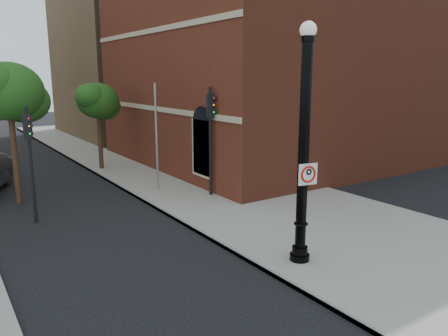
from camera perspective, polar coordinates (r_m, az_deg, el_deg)
ground at (r=10.56m, az=-0.58°, el=-17.68°), size 120.00×120.00×0.00m
sidewalk_right at (r=21.47m, az=-1.87°, el=-1.95°), size 8.00×60.00×0.12m
curb_edge at (r=19.73m, az=-11.66°, el=-3.42°), size 0.10×60.00×0.14m
brick_wall_building at (r=30.22m, az=10.53°, el=13.74°), size 22.30×16.30×12.50m
bg_building_tan_b at (r=43.19m, az=-4.87°, el=14.30°), size 22.00×14.00×14.00m
lamppost at (r=11.93m, az=10.32°, el=1.23°), size 0.56×0.56×6.58m
no_parking_sign at (r=11.92m, az=10.91°, el=-0.78°), size 0.58×0.14×0.59m
traffic_signal_left at (r=16.75m, az=-24.07°, el=2.66°), size 0.33×0.37×4.18m
traffic_signal_right at (r=18.60m, az=-1.75°, el=5.77°), size 0.37×0.42×4.77m
utility_pole at (r=19.63m, az=-8.81°, el=3.74°), size 0.10×0.10×4.92m
street_tree_a at (r=19.48m, az=-26.23°, el=8.80°), size 3.20×2.90×5.77m
street_tree_c at (r=25.11m, az=-16.11°, el=8.32°), size 2.69×2.43×4.85m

